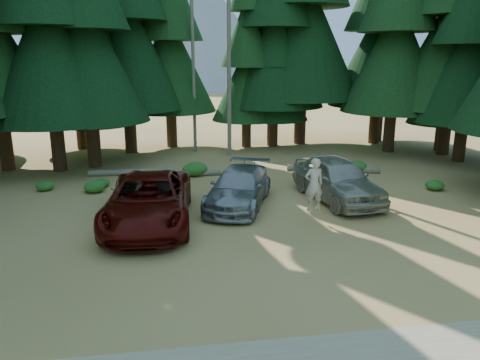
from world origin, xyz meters
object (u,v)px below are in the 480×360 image
at_px(silver_minivan_center, 239,187).
at_px(log_left, 133,172).
at_px(red_pickup, 149,200).
at_px(frisbee_player, 314,184).
at_px(log_mid, 187,174).
at_px(silver_minivan_right, 337,179).
at_px(log_right, 333,169).

bearing_deg(silver_minivan_center, log_left, 149.31).
relative_size(silver_minivan_center, log_left, 1.17).
bearing_deg(log_left, red_pickup, -82.11).
bearing_deg(log_left, frisbee_player, -49.95).
distance_m(frisbee_player, log_mid, 8.65).
distance_m(silver_minivan_right, log_left, 10.58).
relative_size(silver_minivan_center, frisbee_player, 2.66).
relative_size(red_pickup, frisbee_player, 3.29).
distance_m(silver_minivan_right, log_mid, 7.86).
relative_size(silver_minivan_center, silver_minivan_right, 0.96).
height_order(red_pickup, log_mid, red_pickup).
height_order(frisbee_player, log_left, frisbee_player).
height_order(silver_minivan_center, log_mid, silver_minivan_center).
relative_size(frisbee_player, log_left, 0.44).
relative_size(log_mid, log_right, 0.71).
bearing_deg(log_right, silver_minivan_center, -122.79).
bearing_deg(silver_minivan_right, log_mid, 132.58).
xyz_separation_m(silver_minivan_center, log_right, (5.77, 4.84, -0.60)).
height_order(silver_minivan_right, frisbee_player, frisbee_player).
xyz_separation_m(silver_minivan_right, log_right, (1.56, 4.76, -0.76)).
xyz_separation_m(red_pickup, silver_minivan_right, (7.77, 1.76, 0.03)).
distance_m(silver_minivan_center, log_left, 7.48).
xyz_separation_m(log_mid, log_right, (7.65, -0.15, 0.01)).
bearing_deg(red_pickup, log_right, 38.58).
height_order(log_left, log_mid, log_left).
bearing_deg(log_left, silver_minivan_center, -51.74).
bearing_deg(frisbee_player, red_pickup, -12.96).
distance_m(silver_minivan_center, silver_minivan_right, 4.21).
distance_m(frisbee_player, log_left, 10.91).
xyz_separation_m(red_pickup, log_left, (-1.08, 7.51, -0.73)).
distance_m(log_mid, log_right, 7.65).
xyz_separation_m(frisbee_player, log_right, (3.40, 7.27, -1.30)).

